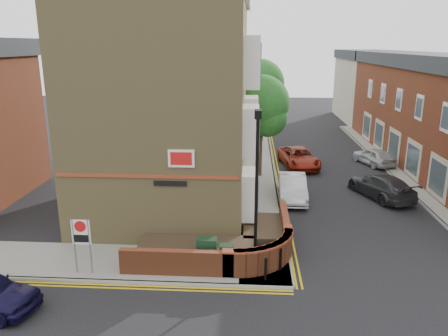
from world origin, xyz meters
TOP-DOWN VIEW (x-y plane):
  - ground at (0.00, 0.00)m, footprint 120.00×120.00m
  - pavement_corner at (-3.50, 1.50)m, footprint 13.00×3.00m
  - pavement_main at (2.00, 16.00)m, footprint 2.00×32.00m
  - pavement_far at (13.00, 13.00)m, footprint 4.00×40.00m
  - kerb_side at (-3.50, 0.00)m, footprint 13.00×0.15m
  - kerb_main_near at (3.00, 16.00)m, footprint 0.15×32.00m
  - kerb_main_far at (11.00, 13.00)m, footprint 0.15×40.00m
  - yellow_lines_side at (-3.50, -0.25)m, footprint 13.00×0.28m
  - yellow_lines_main at (3.25, 16.00)m, footprint 0.28×32.00m
  - corner_building at (-2.84, 8.00)m, footprint 8.95×10.40m
  - garden_wall at (0.00, 2.50)m, footprint 6.80×6.00m
  - lamppost at (1.60, 1.20)m, footprint 0.25×0.50m
  - utility_cabinet_large at (-0.30, 1.30)m, footprint 0.80×0.45m
  - utility_cabinet_small at (0.50, 1.00)m, footprint 0.55×0.40m
  - bollard_near at (2.00, 0.40)m, footprint 0.11×0.11m
  - bollard_far at (2.60, 1.20)m, footprint 0.11×0.11m
  - zone_sign at (-5.00, 0.50)m, footprint 0.72×0.07m
  - far_terrace at (14.50, 17.00)m, footprint 5.40×30.40m
  - far_terrace_cream at (14.50, 38.00)m, footprint 5.40×12.40m
  - tree_near at (2.00, 14.05)m, footprint 3.64×3.65m
  - tree_mid at (2.00, 22.05)m, footprint 4.03×4.03m
  - tree_far at (2.00, 30.05)m, footprint 3.81×3.81m
  - traffic_light_assembly at (2.40, 25.00)m, footprint 0.20×0.16m
  - silver_car_near at (3.80, 9.73)m, footprint 1.62×4.34m
  - red_car_main at (4.87, 16.77)m, footprint 3.01×5.25m
  - grey_car_far at (9.00, 10.40)m, footprint 3.51×5.14m
  - silver_car_far at (10.50, 17.65)m, footprint 2.74×4.08m

SIDE VIEW (x-z plane):
  - ground at x=0.00m, z-range 0.00..0.00m
  - garden_wall at x=0.00m, z-range -0.60..0.60m
  - yellow_lines_side at x=-3.50m, z-range 0.00..0.01m
  - yellow_lines_main at x=3.25m, z-range 0.00..0.01m
  - pavement_corner at x=-3.50m, z-range 0.00..0.12m
  - pavement_main at x=2.00m, z-range 0.00..0.12m
  - pavement_far at x=13.00m, z-range 0.00..0.12m
  - kerb_side at x=-3.50m, z-range 0.00..0.12m
  - kerb_main_near at x=3.00m, z-range 0.00..0.12m
  - kerb_main_far at x=11.00m, z-range 0.00..0.12m
  - bollard_near at x=2.00m, z-range 0.12..1.02m
  - bollard_far at x=2.60m, z-range 0.12..1.02m
  - silver_car_far at x=10.50m, z-range 0.00..1.29m
  - utility_cabinet_small at x=0.50m, z-range 0.12..1.22m
  - red_car_main at x=4.87m, z-range 0.00..1.38m
  - grey_car_far at x=9.00m, z-range 0.00..1.38m
  - silver_car_near at x=3.80m, z-range 0.00..1.42m
  - utility_cabinet_large at x=-0.30m, z-range 0.12..1.32m
  - zone_sign at x=-5.00m, z-range 0.54..2.74m
  - traffic_light_assembly at x=2.40m, z-range 0.68..4.88m
  - lamppost at x=1.60m, z-range 0.19..6.49m
  - far_terrace at x=14.50m, z-range 0.04..8.04m
  - far_terrace_cream at x=14.50m, z-range 0.05..8.05m
  - tree_near at x=2.00m, z-range 1.35..8.05m
  - tree_far at x=2.00m, z-range 1.41..8.42m
  - tree_mid at x=2.00m, z-range 1.49..8.91m
  - corner_building at x=-2.84m, z-range -0.57..13.03m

